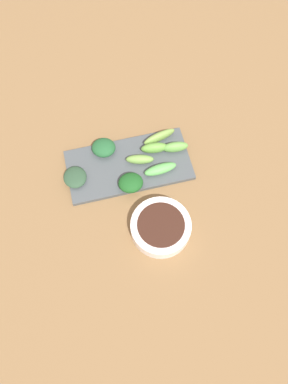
% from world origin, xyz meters
% --- Properties ---
extents(tabletop, '(2.10, 2.10, 0.02)m').
position_xyz_m(tabletop, '(0.00, 0.00, 0.01)').
color(tabletop, olive).
rests_on(tabletop, ground).
extents(sauce_bowl, '(0.14, 0.14, 0.04)m').
position_xyz_m(sauce_bowl, '(-0.11, -0.02, 0.04)').
color(sauce_bowl, white).
rests_on(sauce_bowl, tabletop).
extents(serving_plate, '(0.15, 0.31, 0.01)m').
position_xyz_m(serving_plate, '(0.07, 0.01, 0.03)').
color(serving_plate, '#485054').
rests_on(serving_plate, tabletop).
extents(broccoli_leafy_0, '(0.06, 0.06, 0.03)m').
position_xyz_m(broccoli_leafy_0, '(0.01, 0.02, 0.05)').
color(broccoli_leafy_0, '#1B541F').
rests_on(broccoli_leafy_0, serving_plate).
extents(broccoli_leafy_1, '(0.07, 0.06, 0.02)m').
position_xyz_m(broccoli_leafy_1, '(0.06, 0.15, 0.04)').
color(broccoli_leafy_1, '#2C4B33').
rests_on(broccoli_leafy_1, serving_plate).
extents(broccoli_stalk_2, '(0.03, 0.07, 0.03)m').
position_xyz_m(broccoli_stalk_2, '(0.10, -0.06, 0.05)').
color(broccoli_stalk_2, '#64A140').
rests_on(broccoli_stalk_2, serving_plate).
extents(broccoli_stalk_3, '(0.03, 0.07, 0.03)m').
position_xyz_m(broccoli_stalk_3, '(0.09, -0.11, 0.05)').
color(broccoli_stalk_3, '#66A84A').
rests_on(broccoli_stalk_3, serving_plate).
extents(broccoli_stalk_4, '(0.03, 0.09, 0.02)m').
position_xyz_m(broccoli_stalk_4, '(0.04, -0.06, 0.04)').
color(broccoli_stalk_4, '#5DB457').
rests_on(broccoli_stalk_4, serving_plate).
extents(broccoli_leafy_5, '(0.07, 0.07, 0.03)m').
position_xyz_m(broccoli_leafy_5, '(0.13, 0.07, 0.05)').
color(broccoli_leafy_5, '#225B30').
rests_on(broccoli_leafy_5, serving_plate).
extents(broccoli_stalk_6, '(0.04, 0.09, 0.03)m').
position_xyz_m(broccoli_stalk_6, '(0.13, -0.08, 0.05)').
color(broccoli_stalk_6, '#77A048').
rests_on(broccoli_stalk_6, serving_plate).
extents(broccoli_stalk_7, '(0.04, 0.07, 0.02)m').
position_xyz_m(broccoli_stalk_7, '(0.07, -0.02, 0.04)').
color(broccoli_stalk_7, '#75A64A').
rests_on(broccoli_stalk_7, serving_plate).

